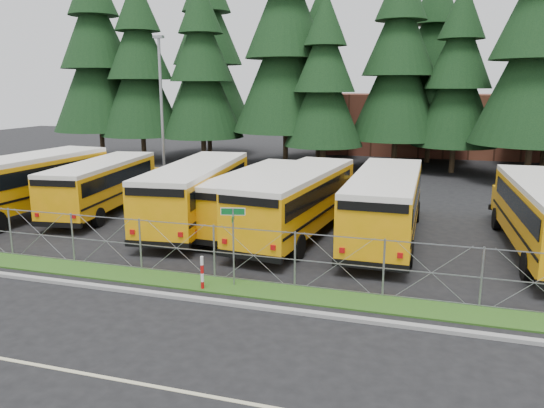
{
  "coord_description": "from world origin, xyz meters",
  "views": [
    {
      "loc": [
        6.33,
        -17.79,
        6.82
      ],
      "look_at": [
        -0.36,
        4.0,
        1.73
      ],
      "focal_mm": 35.0,
      "sensor_mm": 36.0,
      "label": 1
    }
  ],
  "objects_px": {
    "bus_4": "(261,199)",
    "light_standard": "(162,105)",
    "bus_5": "(299,203)",
    "striped_bollard": "(202,273)",
    "bus_3": "(199,194)",
    "bus_1": "(105,186)",
    "bus_6": "(386,206)",
    "street_sign": "(233,230)",
    "bus_0": "(30,186)"
  },
  "relations": [
    {
      "from": "striped_bollard",
      "to": "street_sign",
      "type": "bearing_deg",
      "value": 35.26
    },
    {
      "from": "bus_4",
      "to": "bus_5",
      "type": "xyz_separation_m",
      "value": [
        2.16,
        -0.86,
        0.13
      ]
    },
    {
      "from": "bus_6",
      "to": "light_standard",
      "type": "distance_m",
      "value": 19.4
    },
    {
      "from": "light_standard",
      "to": "bus_5",
      "type": "bearing_deg",
      "value": -39.15
    },
    {
      "from": "bus_3",
      "to": "light_standard",
      "type": "bearing_deg",
      "value": 120.2
    },
    {
      "from": "bus_6",
      "to": "striped_bollard",
      "type": "bearing_deg",
      "value": -123.97
    },
    {
      "from": "striped_bollard",
      "to": "light_standard",
      "type": "xyz_separation_m",
      "value": [
        -10.95,
        17.71,
        4.9
      ]
    },
    {
      "from": "bus_1",
      "to": "bus_3",
      "type": "distance_m",
      "value": 6.27
    },
    {
      "from": "bus_6",
      "to": "street_sign",
      "type": "xyz_separation_m",
      "value": [
        -4.46,
        -7.33,
        0.48
      ]
    },
    {
      "from": "bus_3",
      "to": "striped_bollard",
      "type": "xyz_separation_m",
      "value": [
        3.74,
        -7.99,
        -0.96
      ]
    },
    {
      "from": "bus_3",
      "to": "bus_4",
      "type": "bearing_deg",
      "value": 2.66
    },
    {
      "from": "bus_3",
      "to": "striped_bollard",
      "type": "bearing_deg",
      "value": -71.25
    },
    {
      "from": "bus_0",
      "to": "bus_3",
      "type": "height_order",
      "value": "bus_0"
    },
    {
      "from": "bus_5",
      "to": "striped_bollard",
      "type": "distance_m",
      "value": 7.81
    },
    {
      "from": "bus_1",
      "to": "bus_3",
      "type": "height_order",
      "value": "bus_3"
    },
    {
      "from": "bus_0",
      "to": "bus_6",
      "type": "bearing_deg",
      "value": 5.92
    },
    {
      "from": "bus_0",
      "to": "bus_1",
      "type": "relative_size",
      "value": 1.13
    },
    {
      "from": "bus_4",
      "to": "street_sign",
      "type": "height_order",
      "value": "bus_4"
    },
    {
      "from": "bus_4",
      "to": "bus_6",
      "type": "relative_size",
      "value": 0.91
    },
    {
      "from": "street_sign",
      "to": "light_standard",
      "type": "height_order",
      "value": "light_standard"
    },
    {
      "from": "bus_4",
      "to": "bus_6",
      "type": "xyz_separation_m",
      "value": [
        6.06,
        -0.5,
        0.14
      ]
    },
    {
      "from": "bus_6",
      "to": "striped_bollard",
      "type": "relative_size",
      "value": 9.88
    },
    {
      "from": "bus_0",
      "to": "bus_3",
      "type": "relative_size",
      "value": 1.03
    },
    {
      "from": "bus_3",
      "to": "street_sign",
      "type": "height_order",
      "value": "bus_3"
    },
    {
      "from": "bus_6",
      "to": "street_sign",
      "type": "height_order",
      "value": "bus_6"
    },
    {
      "from": "bus_0",
      "to": "street_sign",
      "type": "xyz_separation_m",
      "value": [
        14.18,
        -6.56,
        0.43
      ]
    },
    {
      "from": "bus_1",
      "to": "bus_3",
      "type": "bearing_deg",
      "value": -17.7
    },
    {
      "from": "bus_0",
      "to": "bus_6",
      "type": "height_order",
      "value": "bus_0"
    },
    {
      "from": "bus_0",
      "to": "street_sign",
      "type": "distance_m",
      "value": 15.63
    },
    {
      "from": "bus_4",
      "to": "light_standard",
      "type": "distance_m",
      "value": 14.39
    },
    {
      "from": "striped_bollard",
      "to": "light_standard",
      "type": "relative_size",
      "value": 0.12
    },
    {
      "from": "bus_0",
      "to": "bus_1",
      "type": "distance_m",
      "value": 3.85
    },
    {
      "from": "striped_bollard",
      "to": "light_standard",
      "type": "height_order",
      "value": "light_standard"
    },
    {
      "from": "street_sign",
      "to": "bus_0",
      "type": "bearing_deg",
      "value": 155.16
    },
    {
      "from": "bus_5",
      "to": "bus_6",
      "type": "distance_m",
      "value": 3.92
    },
    {
      "from": "bus_5",
      "to": "striped_bollard",
      "type": "relative_size",
      "value": 9.77
    },
    {
      "from": "bus_3",
      "to": "bus_5",
      "type": "relative_size",
      "value": 1.02
    },
    {
      "from": "bus_5",
      "to": "street_sign",
      "type": "relative_size",
      "value": 4.17
    },
    {
      "from": "bus_4",
      "to": "street_sign",
      "type": "bearing_deg",
      "value": -74.39
    },
    {
      "from": "bus_6",
      "to": "bus_3",
      "type": "bearing_deg",
      "value": 179.85
    },
    {
      "from": "striped_bollard",
      "to": "bus_1",
      "type": "bearing_deg",
      "value": 137.51
    },
    {
      "from": "bus_4",
      "to": "street_sign",
      "type": "xyz_separation_m",
      "value": [
        1.61,
        -7.83,
        0.62
      ]
    },
    {
      "from": "bus_1",
      "to": "bus_4",
      "type": "xyz_separation_m",
      "value": [
        9.22,
        -0.61,
        -0.01
      ]
    },
    {
      "from": "bus_3",
      "to": "bus_5",
      "type": "height_order",
      "value": "bus_3"
    },
    {
      "from": "bus_1",
      "to": "light_standard",
      "type": "relative_size",
      "value": 1.07
    },
    {
      "from": "bus_1",
      "to": "bus_4",
      "type": "height_order",
      "value": "bus_1"
    },
    {
      "from": "bus_3",
      "to": "bus_4",
      "type": "xyz_separation_m",
      "value": [
        3.04,
        0.48,
        -0.15
      ]
    },
    {
      "from": "bus_6",
      "to": "striped_bollard",
      "type": "height_order",
      "value": "bus_6"
    },
    {
      "from": "bus_0",
      "to": "street_sign",
      "type": "height_order",
      "value": "bus_0"
    },
    {
      "from": "bus_1",
      "to": "bus_5",
      "type": "height_order",
      "value": "bus_5"
    }
  ]
}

